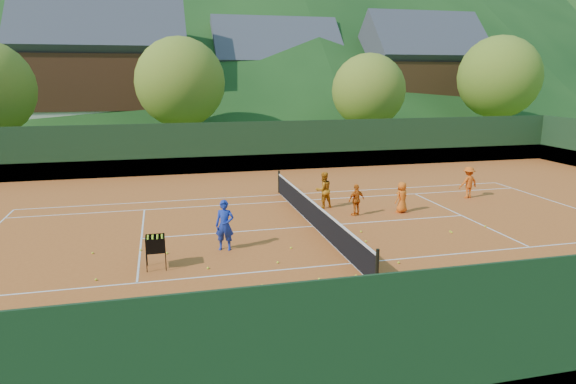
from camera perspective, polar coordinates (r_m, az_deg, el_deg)
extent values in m
plane|color=#32531A|center=(19.81, 2.87, -3.88)|extent=(400.00, 400.00, 0.00)
cube|color=#B1501C|center=(19.81, 2.87, -3.85)|extent=(40.00, 24.00, 0.02)
imported|color=#172D9A|center=(17.08, -7.05, -3.69)|extent=(0.71, 0.58, 1.69)
imported|color=orange|center=(22.40, 3.96, 0.23)|extent=(0.89, 0.76, 1.59)
imported|color=orange|center=(21.31, 7.61, -0.86)|extent=(0.84, 0.55, 1.33)
imported|color=orange|center=(22.13, 12.53, -0.57)|extent=(0.76, 0.65, 1.32)
imported|color=#E75A14|center=(25.62, 19.40, 1.02)|extent=(1.04, 0.70, 1.50)
sphere|color=#DAF629|center=(15.70, -20.56, -9.09)|extent=(0.07, 0.07, 0.07)
sphere|color=#DAF629|center=(17.76, -16.07, -6.21)|extent=(0.07, 0.07, 0.07)
sphere|color=#DAF629|center=(15.73, -8.90, -8.34)|extent=(0.07, 0.07, 0.07)
sphere|color=#DAF629|center=(17.24, -13.29, -6.63)|extent=(0.07, 0.07, 0.07)
sphere|color=#DAF629|center=(21.06, 21.07, -3.58)|extent=(0.07, 0.07, 0.07)
sphere|color=#DAF629|center=(15.12, 7.56, -9.20)|extent=(0.07, 0.07, 0.07)
sphere|color=#DAF629|center=(12.20, -1.12, -14.72)|extent=(0.07, 0.07, 0.07)
sphere|color=#DAF629|center=(13.02, -25.39, -14.19)|extent=(0.07, 0.07, 0.07)
sphere|color=#DAF629|center=(11.29, -5.50, -17.22)|extent=(0.07, 0.07, 0.07)
sphere|color=#DAF629|center=(12.45, 20.35, -14.99)|extent=(0.07, 0.07, 0.07)
sphere|color=#DAF629|center=(14.36, -2.90, -10.33)|extent=(0.07, 0.07, 0.07)
sphere|color=#DAF629|center=(16.46, 7.05, -7.31)|extent=(0.07, 0.07, 0.07)
sphere|color=#DAF629|center=(12.91, -24.71, -14.35)|extent=(0.07, 0.07, 0.07)
sphere|color=#DAF629|center=(16.86, 23.99, -7.87)|extent=(0.07, 0.07, 0.07)
sphere|color=#DAF629|center=(12.13, 17.15, -15.53)|extent=(0.07, 0.07, 0.07)
sphere|color=#DAF629|center=(17.79, -15.20, -6.12)|extent=(0.07, 0.07, 0.07)
sphere|color=#DAF629|center=(16.00, -1.15, -7.82)|extent=(0.07, 0.07, 0.07)
sphere|color=#DAF629|center=(16.70, 22.77, -7.96)|extent=(0.07, 0.07, 0.07)
sphere|color=#DAF629|center=(17.96, -20.89, -6.35)|extent=(0.07, 0.07, 0.07)
sphere|color=#DAF629|center=(18.12, 8.65, -5.45)|extent=(0.07, 0.07, 0.07)
sphere|color=#DAF629|center=(17.27, 0.34, -6.23)|extent=(0.07, 0.07, 0.07)
sphere|color=#DAF629|center=(19.20, 8.12, -4.38)|extent=(0.07, 0.07, 0.07)
sphere|color=#DAF629|center=(19.16, 5.15, -4.34)|extent=(0.07, 0.07, 0.07)
sphere|color=#DAF629|center=(12.24, -10.70, -14.86)|extent=(0.07, 0.07, 0.07)
sphere|color=#DAF629|center=(19.86, 17.72, -4.29)|extent=(0.07, 0.07, 0.07)
sphere|color=#DAF629|center=(19.96, 17.57, -4.20)|extent=(0.07, 0.07, 0.07)
sphere|color=#DAF629|center=(14.79, 3.49, -9.62)|extent=(0.07, 0.07, 0.07)
sphere|color=#DAF629|center=(16.30, 26.78, -8.87)|extent=(0.07, 0.07, 0.07)
sphere|color=#DAF629|center=(16.33, 12.19, -7.68)|extent=(0.07, 0.07, 0.07)
cube|color=silver|center=(25.78, 29.09, -1.52)|extent=(0.06, 10.97, 0.00)
cube|color=white|center=(14.94, 9.01, -9.65)|extent=(23.77, 0.06, 0.00)
cube|color=white|center=(24.93, -0.75, -0.30)|extent=(23.77, 0.06, 0.00)
cube|color=white|center=(16.12, 7.12, -7.87)|extent=(23.77, 0.06, 0.00)
cube|color=white|center=(23.64, 0.01, -1.04)|extent=(23.77, 0.06, 0.00)
cube|color=silver|center=(19.05, -15.97, -5.00)|extent=(0.06, 8.23, 0.00)
cube|color=white|center=(22.45, 18.74, -2.49)|extent=(0.06, 8.23, 0.00)
cube|color=white|center=(19.81, 2.87, -3.81)|extent=(12.80, 0.06, 0.00)
cube|color=white|center=(19.81, 2.87, -3.81)|extent=(0.06, 10.97, 0.00)
cube|color=black|center=(19.68, 2.89, -2.57)|extent=(0.03, 11.97, 0.90)
cube|color=white|center=(19.56, 2.90, -1.24)|extent=(0.05, 11.97, 0.06)
cylinder|color=black|center=(14.31, 9.87, -8.35)|extent=(0.10, 0.10, 1.10)
cylinder|color=black|center=(25.29, -1.01, 1.16)|extent=(0.10, 0.10, 1.10)
cube|color=black|center=(30.94, -3.51, 5.08)|extent=(40.00, 0.05, 3.00)
cube|color=#1A5D24|center=(31.09, -3.49, 3.25)|extent=(40.40, 0.05, 1.00)
cube|color=black|center=(9.26, 25.67, -15.36)|extent=(40.00, 0.05, 3.00)
cylinder|color=black|center=(15.79, -15.43, -7.66)|extent=(0.02, 0.02, 0.55)
cylinder|color=black|center=(15.77, -13.42, -7.55)|extent=(0.02, 0.02, 0.55)
cylinder|color=black|center=(16.30, -15.39, -6.99)|extent=(0.02, 0.02, 0.55)
cylinder|color=black|center=(16.29, -13.45, -6.89)|extent=(0.02, 0.02, 0.55)
cube|color=black|center=(15.95, -14.48, -6.34)|extent=(0.55, 0.55, 0.02)
cube|color=black|center=(15.61, -14.53, -5.89)|extent=(0.55, 0.02, 0.45)
cube|color=black|center=(16.14, -14.52, -5.27)|extent=(0.55, 0.02, 0.45)
cube|color=black|center=(15.88, -15.52, -5.62)|extent=(0.02, 0.55, 0.45)
cube|color=black|center=(15.87, -13.53, -5.52)|extent=(0.02, 0.55, 0.45)
sphere|color=#CCE526|center=(15.63, -15.32, -5.18)|extent=(0.07, 0.07, 0.07)
sphere|color=#CCE526|center=(15.76, -15.31, -5.03)|extent=(0.07, 0.07, 0.07)
sphere|color=#CCE526|center=(15.89, -15.30, -4.88)|extent=(0.07, 0.07, 0.07)
sphere|color=#CCE526|center=(16.02, -15.29, -4.73)|extent=(0.07, 0.07, 0.07)
sphere|color=#CCE526|center=(15.62, -14.82, -5.15)|extent=(0.07, 0.07, 0.07)
sphere|color=#CCE526|center=(15.75, -14.81, -5.00)|extent=(0.07, 0.07, 0.07)
sphere|color=#CCE526|center=(15.88, -14.81, -4.85)|extent=(0.07, 0.07, 0.07)
sphere|color=#CCE526|center=(16.01, -14.80, -4.71)|extent=(0.07, 0.07, 0.07)
sphere|color=#CCE526|center=(15.62, -14.32, -5.13)|extent=(0.07, 0.07, 0.07)
sphere|color=#CCE526|center=(15.75, -14.32, -4.98)|extent=(0.07, 0.07, 0.07)
sphere|color=#CCE526|center=(15.88, -14.32, -4.83)|extent=(0.07, 0.07, 0.07)
sphere|color=#CCE526|center=(16.01, -14.31, -4.68)|extent=(0.07, 0.07, 0.07)
sphere|color=#CCE526|center=(15.62, -13.81, -5.10)|extent=(0.07, 0.07, 0.07)
sphere|color=#CCE526|center=(15.75, -13.82, -4.95)|extent=(0.07, 0.07, 0.07)
sphere|color=#CCE526|center=(15.88, -13.82, -4.80)|extent=(0.07, 0.07, 0.07)
sphere|color=#CCE526|center=(16.01, -13.82, -4.66)|extent=(0.07, 0.07, 0.07)
cube|color=beige|center=(48.56, -19.28, 7.12)|extent=(12.00, 9.00, 2.88)
cube|color=#381C0F|center=(48.37, -19.61, 11.45)|extent=(12.24, 9.18, 4.48)
cube|color=#3C3C43|center=(48.42, -19.87, 14.81)|extent=(13.80, 9.93, 9.93)
cube|color=beige|center=(53.60, -1.45, 8.11)|extent=(11.00, 8.00, 2.52)
cube|color=#391B0F|center=(53.43, -1.47, 11.56)|extent=(11.22, 8.16, 3.92)
cube|color=#404047|center=(53.43, -1.48, 14.30)|extent=(12.65, 8.82, 8.82)
cube|color=beige|center=(54.67, 14.12, 7.92)|extent=(10.00, 8.00, 2.70)
cube|color=#371F0F|center=(54.50, 14.32, 11.53)|extent=(10.20, 8.16, 4.20)
cube|color=#3D3C44|center=(54.53, 14.48, 14.37)|extent=(11.50, 8.82, 8.82)
cylinder|color=#3F2819|center=(38.43, -11.61, 6.24)|extent=(0.36, 0.36, 2.88)
sphere|color=#557920|center=(38.19, -11.87, 11.85)|extent=(6.40, 6.40, 6.40)
cylinder|color=#402919|center=(40.51, 8.78, 6.42)|extent=(0.36, 0.36, 2.52)
sphere|color=#577A20|center=(40.28, 8.94, 11.08)|extent=(5.60, 5.60, 5.60)
cylinder|color=#3D2918|center=(47.22, 21.98, 6.88)|extent=(0.36, 0.36, 3.06)
sphere|color=#4D761F|center=(47.04, 22.40, 11.71)|extent=(6.80, 6.80, 6.80)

